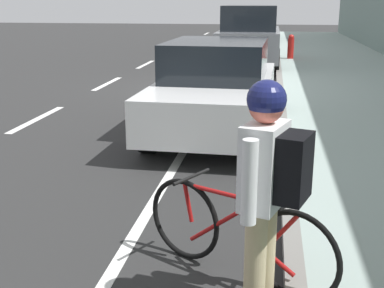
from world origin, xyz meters
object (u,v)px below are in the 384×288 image
(parked_suv_grey_mid, at_px, (250,36))
(parked_sedan_black_far, at_px, (254,27))
(bicycle_at_curb, at_px, (236,234))
(parked_sedan_white_second, at_px, (217,88))
(fire_hydrant, at_px, (291,46))
(cyclist_with_backpack, at_px, (268,179))

(parked_suv_grey_mid, distance_m, parked_sedan_black_far, 10.60)
(parked_suv_grey_mid, distance_m, bicycle_at_curb, 13.36)
(parked_suv_grey_mid, bearing_deg, parked_sedan_white_second, -90.99)
(bicycle_at_curb, relative_size, fire_hydrant, 1.85)
(parked_sedan_white_second, distance_m, cyclist_with_backpack, 5.15)
(parked_sedan_white_second, relative_size, parked_sedan_black_far, 1.00)
(parked_suv_grey_mid, distance_m, fire_hydrant, 2.04)
(parked_sedan_white_second, height_order, bicycle_at_curb, parked_sedan_white_second)
(parked_suv_grey_mid, height_order, fire_hydrant, parked_suv_grey_mid)
(parked_suv_grey_mid, xyz_separation_m, fire_hydrant, (1.40, 1.41, -0.45))
(parked_sedan_white_second, bearing_deg, parked_sedan_black_far, 90.20)
(parked_sedan_white_second, distance_m, fire_hydrant, 10.26)
(bicycle_at_curb, bearing_deg, parked_sedan_black_far, 91.74)
(cyclist_with_backpack, relative_size, fire_hydrant, 1.99)
(parked_sedan_black_far, bearing_deg, fire_hydrant, -79.99)
(bicycle_at_curb, bearing_deg, cyclist_with_backpack, -63.80)
(bicycle_at_curb, relative_size, cyclist_with_backpack, 0.93)
(cyclist_with_backpack, bearing_deg, parked_sedan_white_second, 99.86)
(parked_sedan_black_far, bearing_deg, bicycle_at_curb, -88.26)
(parked_sedan_white_second, height_order, cyclist_with_backpack, cyclist_with_backpack)
(parked_sedan_black_far, bearing_deg, parked_sedan_white_second, -89.80)
(parked_sedan_black_far, xyz_separation_m, cyclist_with_backpack, (0.95, -24.39, 0.27))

